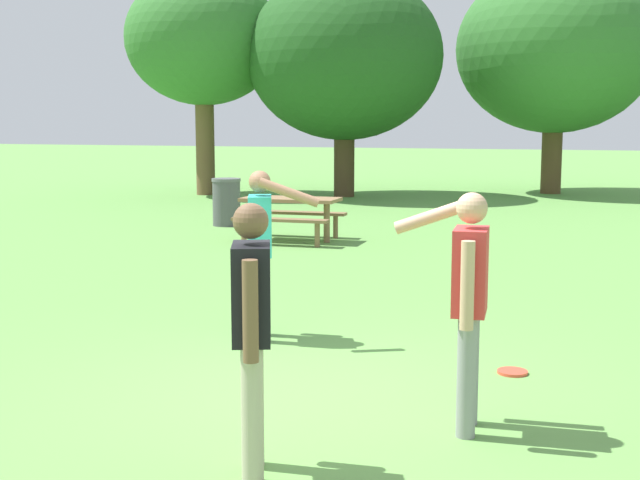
% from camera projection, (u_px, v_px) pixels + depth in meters
% --- Properties ---
extents(ground_plane, '(120.00, 120.00, 0.00)m').
position_uv_depth(ground_plane, '(303.00, 395.00, 6.62)').
color(ground_plane, '#609947').
extents(person_thrower, '(0.35, 0.57, 1.64)m').
position_uv_depth(person_thrower, '(252.00, 321.00, 5.01)').
color(person_thrower, '#B7AD93').
rests_on(person_thrower, ground).
extents(person_catcher, '(0.81, 0.57, 1.64)m').
position_uv_depth(person_catcher, '(262.00, 241.00, 8.23)').
color(person_catcher, '#1E234C').
rests_on(person_catcher, ground).
extents(person_bystander, '(0.71, 0.61, 1.64)m').
position_uv_depth(person_bystander, '(468.00, 293.00, 5.75)').
color(person_bystander, gray).
rests_on(person_bystander, ground).
extents(frisbee, '(0.26, 0.26, 0.03)m').
position_uv_depth(frisbee, '(512.00, 372.00, 7.19)').
color(frisbee, '#E04733').
rests_on(frisbee, ground).
extents(picnic_table_near, '(1.76, 1.49, 0.77)m').
position_uv_depth(picnic_table_near, '(291.00, 209.00, 15.07)').
color(picnic_table_near, olive).
rests_on(picnic_table_near, ground).
extents(trash_can_beside_table, '(0.59, 0.59, 0.96)m').
position_uv_depth(trash_can_beside_table, '(226.00, 202.00, 17.32)').
color(trash_can_beside_table, '#515156').
rests_on(trash_can_beside_table, ground).
extents(tree_tall_left, '(4.41, 4.41, 6.30)m').
position_uv_depth(tree_tall_left, '(203.00, 40.00, 24.13)').
color(tree_tall_left, brown).
rests_on(tree_tall_left, ground).
extents(tree_broad_center, '(5.43, 5.43, 6.19)m').
position_uv_depth(tree_broad_center, '(345.00, 57.00, 23.58)').
color(tree_broad_center, '#4C3823').
rests_on(tree_broad_center, ground).
extents(tree_far_right, '(5.69, 5.69, 6.59)m').
position_uv_depth(tree_far_right, '(556.00, 49.00, 24.56)').
color(tree_far_right, brown).
rests_on(tree_far_right, ground).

